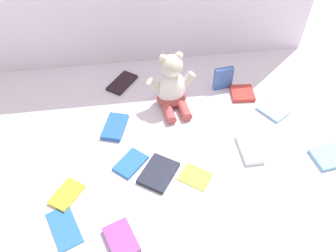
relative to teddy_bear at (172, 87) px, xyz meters
name	(u,v)px	position (x,y,z in m)	size (l,w,h in m)	color
ground_plane	(159,125)	(-0.06, -0.11, -0.08)	(3.20, 3.20, 0.00)	silver
teddy_bear	(172,87)	(0.00, 0.00, 0.00)	(0.19, 0.18, 0.23)	white
book_case_0	(223,78)	(0.22, 0.07, -0.03)	(0.08, 0.02, 0.10)	#3962AD
book_case_1	(131,163)	(-0.18, -0.28, -0.08)	(0.07, 0.11, 0.01)	blue
book_case_2	(64,227)	(-0.38, -0.48, -0.08)	(0.07, 0.14, 0.01)	#2965AB
book_case_3	(273,110)	(0.38, -0.10, -0.08)	(0.08, 0.10, 0.01)	#87B6D4
book_case_4	(195,176)	(0.03, -0.36, -0.08)	(0.08, 0.10, 0.01)	yellow
book_case_5	(242,93)	(0.29, 0.01, -0.08)	(0.09, 0.09, 0.02)	#BD332C
book_case_6	(331,157)	(0.50, -0.34, -0.08)	(0.09, 0.12, 0.02)	#74BBE6
book_case_7	(159,173)	(-0.09, -0.33, -0.08)	(0.10, 0.13, 0.02)	#1E2131
book_case_8	(115,127)	(-0.23, -0.11, -0.08)	(0.07, 0.13, 0.02)	#235AAE
book_case_9	(67,195)	(-0.38, -0.37, -0.08)	(0.07, 0.10, 0.01)	yellow
book_case_10	(122,83)	(-0.19, 0.15, -0.08)	(0.07, 0.14, 0.01)	black
book_case_11	(250,149)	(0.23, -0.28, -0.08)	(0.07, 0.13, 0.02)	white
book_case_12	(121,240)	(-0.22, -0.54, -0.07)	(0.07, 0.11, 0.02)	#974099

